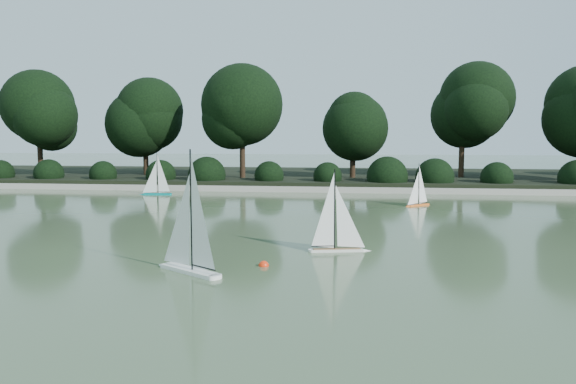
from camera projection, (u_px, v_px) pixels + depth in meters
The scene contains 10 objects.
ground at pixel (292, 249), 9.45m from camera, with size 80.00×80.00×0.00m, color #38472B.
pond_coping at pixel (322, 189), 18.33m from camera, with size 40.00×0.35×0.18m, color gray.
far_bank at pixel (327, 178), 22.28m from camera, with size 40.00×8.00×0.30m, color black.
tree_line at pixel (360, 113), 20.33m from camera, with size 26.31×3.93×4.39m.
shrub_hedge at pixel (323, 176), 19.18m from camera, with size 29.10×1.10×1.10m.
sailboat_white_a at pixel (185, 251), 7.92m from camera, with size 1.20×0.91×1.84m.
sailboat_white_b at pixel (342, 238), 9.25m from camera, with size 1.07×0.36×1.45m.
sailboat_orange at pixel (416, 199), 14.95m from camera, with size 0.74×0.66×1.21m.
sailboat_teal at pixel (154, 188), 17.61m from camera, with size 1.04×0.23×1.42m.
race_buoy at pixel (264, 266), 8.27m from camera, with size 0.15×0.15×0.15m, color red.
Camera 1 is at (0.98, -9.24, 1.97)m, focal length 35.00 mm.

